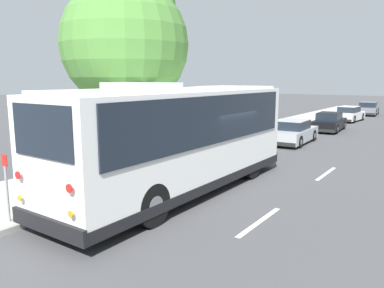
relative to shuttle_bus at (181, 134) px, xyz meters
The scene contains 13 objects.
ground_plane 2.37m from the shuttle_bus, ahead, with size 160.00×160.00×0.00m, color #474749.
sidewalk_slab 4.16m from the shuttle_bus, 67.61° to the left, with size 80.00×4.02×0.15m, color #B2AFA8.
curb_strip 2.68m from the shuttle_bus, 44.11° to the left, with size 80.00×0.14×0.15m, color #9D9A94.
shuttle_bus is the anchor object (origin of this frame).
parked_sedan_silver 11.20m from the shuttle_bus, ahead, with size 4.47×1.93×1.32m.
parked_sedan_black 17.67m from the shuttle_bus, ahead, with size 4.46×1.91×1.29m.
parked_sedan_white 24.89m from the shuttle_bus, ahead, with size 4.28×1.89×1.29m.
parked_sedan_gray 32.07m from the shuttle_bus, ahead, with size 4.40×2.07×1.32m.
street_tree 3.79m from the shuttle_bus, 89.75° to the left, with size 4.22×4.22×7.28m.
sign_post_near 5.10m from the shuttle_bus, 160.06° to the left, with size 0.06×0.22×1.66m.
sign_post_far 3.95m from the shuttle_bus, 153.44° to the left, with size 0.06×0.22×1.50m.
lane_stripe_mid 3.77m from the shuttle_bus, 105.76° to the right, with size 2.40×0.14×0.01m, color silver.
lane_stripe_ahead 6.29m from the shuttle_bus, 31.61° to the right, with size 2.40×0.14×0.01m, color silver.
Camera 1 is at (-10.70, -6.71, 3.57)m, focal length 35.00 mm.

